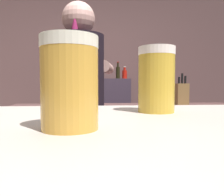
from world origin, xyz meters
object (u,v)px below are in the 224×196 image
at_px(bartender, 79,107).
at_px(mixing_bowl, 60,102).
at_px(bottle_vinegar, 125,74).
at_px(bottle_hot_sauce, 92,74).
at_px(bottle_soy, 87,74).
at_px(knife_block, 182,94).
at_px(bottle_olive_oil, 118,72).
at_px(pint_glass_near, 70,83).
at_px(pint_glass_far, 156,80).
at_px(chefs_knife, 115,106).

distance_m(bartender, mixing_bowl, 0.59).
relative_size(bottle_vinegar, bottle_hot_sauce, 0.91).
height_order(bartender, bottle_soy, bartender).
bearing_deg(bartender, knife_block, -56.78).
xyz_separation_m(mixing_bowl, bottle_olive_oil, (0.65, 1.18, 0.34)).
distance_m(pint_glass_near, pint_glass_far, 0.25).
distance_m(mixing_bowl, bottle_hot_sauce, 1.41).
height_order(pint_glass_near, bottle_vinegar, bottle_vinegar).
xyz_separation_m(pint_glass_near, bottle_olive_oil, (0.36, 2.97, 0.17)).
relative_size(pint_glass_near, bottle_vinegar, 0.68).
height_order(bottle_soy, bottle_hot_sauce, bottle_hot_sauce).
distance_m(bottle_olive_oil, bottle_hot_sauce, 0.42).
distance_m(mixing_bowl, pint_glass_near, 1.82).
bearing_deg(bottle_olive_oil, pint_glass_far, -93.85).
distance_m(bartender, pint_glass_far, 1.10).
xyz_separation_m(bottle_soy, bottle_olive_oil, (0.45, 0.03, 0.03)).
bearing_deg(knife_block, bottle_soy, 123.66).
relative_size(pint_glass_far, bottle_vinegar, 0.76).
height_order(chefs_knife, pint_glass_near, pint_glass_near).
bearing_deg(bottle_soy, bartender, -89.55).
relative_size(mixing_bowl, bottle_vinegar, 1.16).
height_order(mixing_bowl, chefs_knife, mixing_bowl).
distance_m(bartender, bottle_vinegar, 1.97).
bearing_deg(pint_glass_near, bottle_soy, 91.77).
bearing_deg(bottle_olive_oil, bottle_vinegar, 50.08).
bearing_deg(pint_glass_far, knife_block, 66.72).
relative_size(bartender, bottle_vinegar, 8.80).
relative_size(bartender, mixing_bowl, 7.61).
distance_m(knife_block, bottle_hot_sauce, 1.73).
bearing_deg(chefs_knife, pint_glass_near, -98.77).
distance_m(pint_glass_near, bottle_hot_sauce, 3.13).
distance_m(pint_glass_far, bottle_olive_oil, 2.80).
relative_size(mixing_bowl, chefs_knife, 0.91).
height_order(bottle_vinegar, bottle_hot_sauce, bottle_hot_sauce).
distance_m(knife_block, chefs_knife, 0.59).
xyz_separation_m(chefs_knife, pint_glass_near, (-0.20, -1.64, 0.19)).
bearing_deg(mixing_bowl, chefs_knife, -16.67).
distance_m(pint_glass_near, bottle_soy, 2.94).
bearing_deg(bottle_soy, bottle_vinegar, 16.37).
bearing_deg(knife_block, bottle_hot_sauce, 118.30).
bearing_deg(bottle_vinegar, knife_block, -77.99).
bearing_deg(mixing_bowl, pint_glass_far, -74.09).
distance_m(pint_glass_far, bottle_vinegar, 2.94).
relative_size(bottle_olive_oil, bottle_vinegar, 1.29).
distance_m(bartender, bottle_olive_oil, 1.81).
bearing_deg(chefs_knife, bartender, -126.46).
bearing_deg(pint_glass_near, pint_glass_far, 46.64).
relative_size(chefs_knife, bottle_soy, 1.40).
bearing_deg(pint_glass_far, pint_glass_near, -133.36).
height_order(pint_glass_far, bottle_hot_sauce, bottle_hot_sauce).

